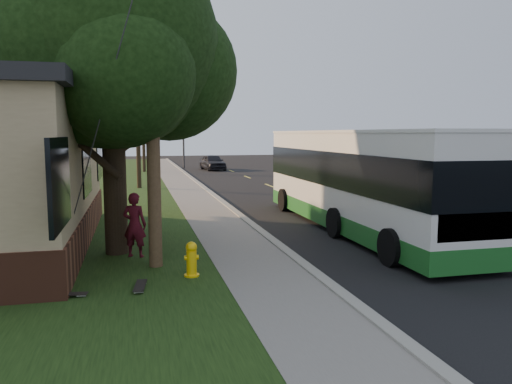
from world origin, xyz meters
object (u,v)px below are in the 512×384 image
(skateboarder, at_px, (135,225))
(bare_tree_near, at_px, (138,150))
(bare_tree_far, at_px, (144,147))
(skateboard_main, at_px, (140,286))
(distant_car, at_px, (213,162))
(skateboard_spare, at_px, (67,294))
(leafy_tree, at_px, (112,47))
(transit_bus, at_px, (360,177))
(dumpster, at_px, (1,206))
(traffic_signal, at_px, (183,132))
(fire_hydrant, at_px, (191,259))
(utility_pole, at_px, (151,61))

(skateboarder, bearing_deg, bare_tree_near, -68.96)
(bare_tree_far, bearing_deg, skateboard_main, -91.25)
(bare_tree_far, relative_size, distant_car, 1.03)
(skateboard_spare, bearing_deg, skateboard_main, 8.48)
(skateboarder, distance_m, skateboard_spare, 3.16)
(leafy_tree, height_order, skateboard_main, leafy_tree)
(transit_bus, bearing_deg, bare_tree_far, 103.56)
(transit_bus, xyz_separation_m, dumpster, (-11.19, 3.07, -0.98))
(bare_tree_far, bearing_deg, distant_car, 14.90)
(traffic_signal, bearing_deg, distant_car, -48.75)
(traffic_signal, relative_size, skateboard_spare, 7.42)
(traffic_signal, bearing_deg, transit_bus, -84.78)
(leafy_tree, relative_size, skateboarder, 4.92)
(traffic_signal, height_order, skateboarder, traffic_signal)
(fire_hydrant, xyz_separation_m, distant_car, (5.28, 31.51, 0.23))
(bare_tree_near, bearing_deg, skateboarder, -90.90)
(dumpster, bearing_deg, utility_pole, -53.42)
(bare_tree_near, bearing_deg, dumpster, -112.62)
(traffic_signal, bearing_deg, skateboard_spare, -98.94)
(leafy_tree, xyz_separation_m, skateboard_main, (0.50, -3.27, -5.04))
(skateboarder, distance_m, dumpster, 6.76)
(leafy_tree, relative_size, transit_bus, 0.67)
(skateboard_main, xyz_separation_m, dumpster, (-4.30, 7.90, 0.58))
(dumpster, bearing_deg, leafy_tree, -50.63)
(transit_bus, xyz_separation_m, distant_car, (-0.54, 27.30, -1.02))
(traffic_signal, bearing_deg, utility_pole, -96.58)
(fire_hydrant, bearing_deg, distant_car, 80.48)
(utility_pole, relative_size, distant_car, 2.32)
(traffic_signal, height_order, dumpster, traffic_signal)
(utility_pole, xyz_separation_m, distant_car, (5.99, 30.52, -3.96))
(transit_bus, height_order, distant_car, transit_bus)
(utility_pole, xyz_separation_m, bare_tree_far, (0.31, 29.01, -2.63))
(bare_tree_far, bearing_deg, traffic_signal, 48.81)
(bare_tree_near, height_order, traffic_signal, traffic_signal)
(fire_hydrant, height_order, leafy_tree, leafy_tree)
(traffic_signal, bearing_deg, leafy_tree, -98.47)
(utility_pole, height_order, bare_tree_far, utility_pole)
(bare_tree_near, bearing_deg, utility_pole, -89.34)
(traffic_signal, distance_m, skateboard_main, 35.01)
(traffic_signal, xyz_separation_m, skateboard_spare, (-5.48, -34.82, -3.04))
(skateboarder, height_order, skateboard_spare, skateboarder)
(skateboard_spare, height_order, dumpster, dumpster)
(utility_pole, height_order, skateboarder, utility_pole)
(utility_pole, distance_m, leafy_tree, 1.94)
(traffic_signal, height_order, distant_car, traffic_signal)
(skateboard_main, height_order, distant_car, distant_car)
(transit_bus, xyz_separation_m, skateboarder, (-6.97, -2.22, -0.82))
(skateboard_main, bearing_deg, skateboarder, 91.79)
(transit_bus, bearing_deg, skateboard_spare, -148.47)
(dumpster, bearing_deg, bare_tree_far, 77.67)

